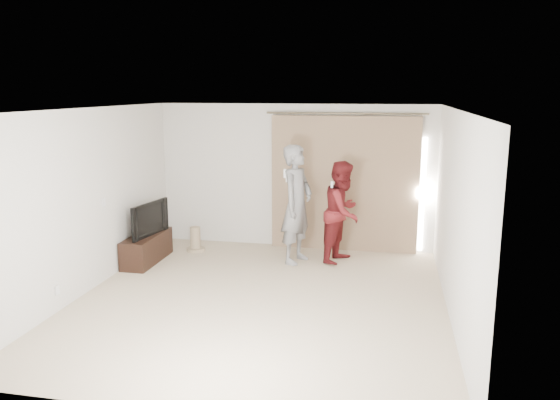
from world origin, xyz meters
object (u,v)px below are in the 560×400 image
(person_man, at_px, (297,204))
(tv_console, at_px, (147,248))
(person_woman, at_px, (343,212))
(tv, at_px, (145,218))

(person_man, bearing_deg, tv_console, -168.52)
(tv_console, xyz_separation_m, person_woman, (3.21, 0.69, 0.62))
(tv, bearing_deg, person_woman, -67.79)
(tv_console, relative_size, person_woman, 0.71)
(person_man, bearing_deg, person_woman, 14.13)
(tv_console, bearing_deg, person_man, 11.48)
(tv_console, relative_size, tv, 1.24)
(person_woman, bearing_deg, tv_console, -167.90)
(person_man, xyz_separation_m, person_woman, (0.75, 0.19, -0.14))
(tv_console, distance_m, person_woman, 3.34)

